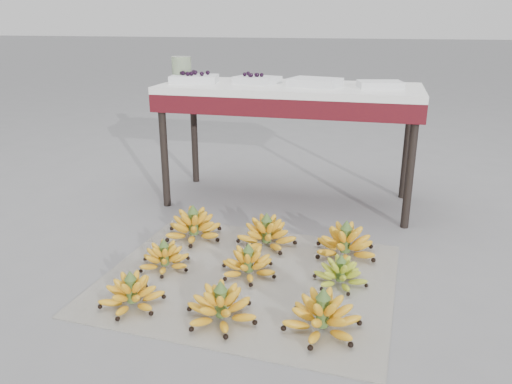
% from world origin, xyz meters
% --- Properties ---
extents(ground, '(60.00, 60.00, 0.00)m').
position_xyz_m(ground, '(0.00, 0.00, 0.00)').
color(ground, slate).
rests_on(ground, ground).
extents(newspaper_mat, '(1.31, 1.12, 0.01)m').
position_xyz_m(newspaper_mat, '(-0.03, -0.07, 0.00)').
color(newspaper_mat, silver).
rests_on(newspaper_mat, ground).
extents(bunch_front_left, '(0.30, 0.30, 0.16)m').
position_xyz_m(bunch_front_left, '(-0.42, -0.41, 0.06)').
color(bunch_front_left, yellow).
rests_on(bunch_front_left, newspaper_mat).
extents(bunch_front_center, '(0.36, 0.36, 0.17)m').
position_xyz_m(bunch_front_center, '(-0.05, -0.42, 0.06)').
color(bunch_front_center, yellow).
rests_on(bunch_front_center, newspaper_mat).
extents(bunch_front_right, '(0.30, 0.30, 0.18)m').
position_xyz_m(bunch_front_right, '(0.33, -0.39, 0.07)').
color(bunch_front_right, yellow).
rests_on(bunch_front_right, newspaper_mat).
extents(bunch_mid_left, '(0.31, 0.31, 0.15)m').
position_xyz_m(bunch_mid_left, '(-0.43, -0.08, 0.06)').
color(bunch_mid_left, yellow).
rests_on(bunch_mid_left, newspaper_mat).
extents(bunch_mid_center, '(0.33, 0.33, 0.15)m').
position_xyz_m(bunch_mid_center, '(-0.04, -0.05, 0.06)').
color(bunch_mid_center, yellow).
rests_on(bunch_mid_center, newspaper_mat).
extents(bunch_mid_right, '(0.29, 0.29, 0.14)m').
position_xyz_m(bunch_mid_right, '(0.36, -0.03, 0.05)').
color(bunch_mid_right, '#90B11D').
rests_on(bunch_mid_right, newspaper_mat).
extents(bunch_back_left, '(0.38, 0.38, 0.18)m').
position_xyz_m(bunch_back_left, '(-0.42, 0.27, 0.07)').
color(bunch_back_left, yellow).
rests_on(bunch_back_left, newspaper_mat).
extents(bunch_back_center, '(0.35, 0.35, 0.18)m').
position_xyz_m(bunch_back_center, '(-0.03, 0.27, 0.07)').
color(bunch_back_center, yellow).
rests_on(bunch_back_center, newspaper_mat).
extents(bunch_back_right, '(0.33, 0.33, 0.19)m').
position_xyz_m(bunch_back_right, '(0.36, 0.25, 0.07)').
color(bunch_back_right, yellow).
rests_on(bunch_back_right, newspaper_mat).
extents(vendor_table, '(1.51, 0.60, 0.73)m').
position_xyz_m(vendor_table, '(-0.05, 0.95, 0.64)').
color(vendor_table, black).
rests_on(vendor_table, ground).
extents(tray_far_left, '(0.31, 0.25, 0.07)m').
position_xyz_m(tray_far_left, '(-0.63, 0.92, 0.75)').
color(tray_far_left, silver).
rests_on(tray_far_left, vendor_table).
extents(tray_left, '(0.29, 0.23, 0.06)m').
position_xyz_m(tray_left, '(-0.26, 0.98, 0.75)').
color(tray_left, silver).
rests_on(tray_left, vendor_table).
extents(tray_right, '(0.32, 0.26, 0.04)m').
position_xyz_m(tray_right, '(0.10, 0.93, 0.75)').
color(tray_right, silver).
rests_on(tray_right, vendor_table).
extents(tray_far_right, '(0.27, 0.22, 0.04)m').
position_xyz_m(tray_far_right, '(0.46, 0.93, 0.74)').
color(tray_far_right, silver).
rests_on(tray_far_right, vendor_table).
extents(glass_jar, '(0.15, 0.15, 0.15)m').
position_xyz_m(glass_jar, '(-0.73, 0.96, 0.80)').
color(glass_jar, beige).
rests_on(glass_jar, vendor_table).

